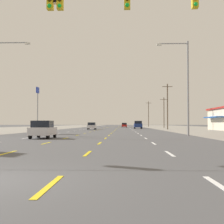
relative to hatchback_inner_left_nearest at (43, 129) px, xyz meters
The scene contains 14 objects.
ground_plane 44.43m from the hatchback_inner_left_nearest, 85.22° to the left, with size 572.00×572.00×0.00m, color #4C4C4F.
lot_apron_right 52.63m from the hatchback_inner_left_nearest, 57.27° to the left, with size 28.00×440.00×0.01m, color gray.
lane_markings 82.85m from the hatchback_inner_left_nearest, 87.44° to the left, with size 10.64×227.60×0.01m.
signal_span_wire 14.09m from the hatchback_inner_left_nearest, 74.11° to the right, with size 27.23×0.53×9.05m.
hatchback_inner_left_nearest is the anchor object (origin of this frame).
hatchback_inner_left_near 44.24m from the hatchback_inner_left_nearest, 89.76° to the left, with size 1.72×3.90×1.54m.
suv_far_right_mid 57.35m from the hatchback_inner_left_nearest, 79.16° to the left, with size 1.98×4.90×1.98m.
hatchback_inner_right_midfar 83.52m from the hatchback_inner_left_nearest, 84.90° to the left, with size 1.72×3.90×1.54m.
pole_sign_left_row_2 43.24m from the hatchback_inner_left_nearest, 104.93° to the left, with size 0.24×1.84×8.97m.
streetlight_left_row_0 10.31m from the hatchback_inner_left_nearest, 133.08° to the left, with size 3.52×0.26×10.27m.
streetlight_right_row_0 15.84m from the hatchback_inner_left_nearest, 25.85° to the left, with size 3.40×0.26×10.04m.
utility_pole_right_row_1 48.44m from the hatchback_inner_left_nearest, 69.65° to the left, with size 2.20×0.26×10.04m.
utility_pole_right_row_2 75.69m from the hatchback_inner_left_nearest, 75.15° to the left, with size 2.20×0.26×9.19m.
utility_pole_right_row_3 105.49m from the hatchback_inner_left_nearest, 80.68° to the left, with size 2.20×0.26×10.02m.
Camera 1 is at (3.26, -7.44, 1.28)m, focal length 54.17 mm.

